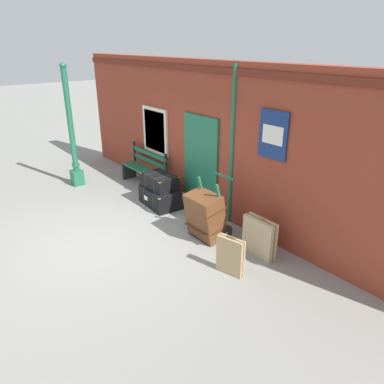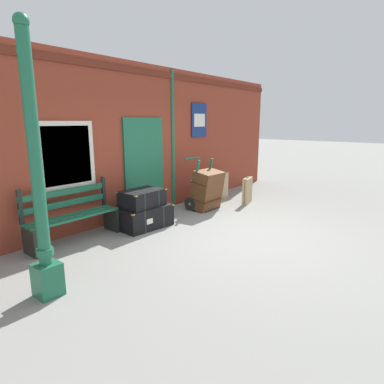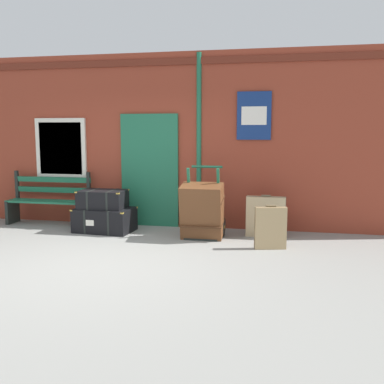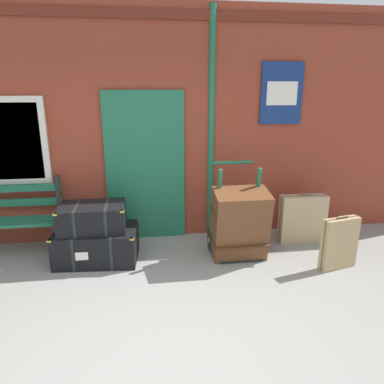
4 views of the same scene
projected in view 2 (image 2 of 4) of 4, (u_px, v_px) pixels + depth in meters
The scene contains 10 objects.
ground_plane at pixel (242, 237), 5.80m from camera, with size 60.00×60.00×0.00m, color gray.
brick_facade at pixel (140, 141), 7.04m from camera, with size 10.40×0.35×3.20m.
lamp_post at pixel (39, 199), 3.60m from camera, with size 0.28×0.28×3.08m.
platform_bench at pixel (72, 216), 5.50m from camera, with size 1.60×0.43×1.01m.
steamer_trunk_base at pixel (144, 217), 6.30m from camera, with size 1.06×0.73×0.43m.
steamer_trunk_middle at pixel (142, 198), 6.20m from camera, with size 0.81×0.56×0.33m.
porters_trolley at pixel (201, 197), 7.65m from camera, with size 0.71×0.64×1.19m.
large_brown_trunk at pixel (207, 190), 7.50m from camera, with size 0.70×0.58×0.94m.
suitcase_charcoal at pixel (218, 186), 8.54m from camera, with size 0.67×0.20×0.72m.
suitcase_caramel at pixel (247, 190), 8.12m from camera, with size 0.49×0.23×0.68m.
Camera 2 is at (-4.83, -2.76, 2.02)m, focal length 30.29 mm.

